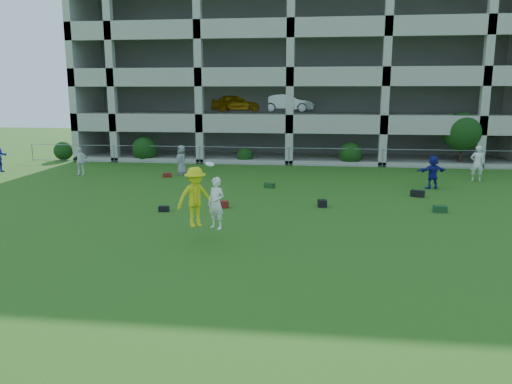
# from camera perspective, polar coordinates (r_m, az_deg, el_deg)

# --- Properties ---
(ground) EXTENTS (100.00, 100.00, 0.00)m
(ground) POSITION_cam_1_polar(r_m,az_deg,el_deg) (14.44, -1.11, -7.81)
(ground) COLOR #235114
(ground) RESTS_ON ground
(bystander_b) EXTENTS (1.03, 0.68, 1.63)m
(bystander_b) POSITION_cam_1_polar(r_m,az_deg,el_deg) (30.63, -19.48, 3.34)
(bystander_b) COLOR white
(bystander_b) RESTS_ON ground
(bystander_c) EXTENTS (0.96, 1.00, 1.73)m
(bystander_c) POSITION_cam_1_polar(r_m,az_deg,el_deg) (29.26, -8.50, 3.62)
(bystander_c) COLOR gray
(bystander_c) RESTS_ON ground
(bystander_d) EXTENTS (1.62, 0.97, 1.66)m
(bystander_d) POSITION_cam_1_polar(r_m,az_deg,el_deg) (26.31, 19.55, 2.16)
(bystander_d) COLOR navy
(bystander_d) RESTS_ON ground
(bystander_e) EXTENTS (0.76, 0.56, 1.93)m
(bystander_e) POSITION_cam_1_polar(r_m,az_deg,el_deg) (29.46, 23.95, 3.02)
(bystander_e) COLOR silver
(bystander_e) RESTS_ON ground
(bag_red_a) EXTENTS (0.60, 0.42, 0.28)m
(bag_red_a) POSITION_cam_1_polar(r_m,az_deg,el_deg) (20.84, -3.91, -1.42)
(bag_red_a) COLOR #5B190F
(bag_red_a) RESTS_ON ground
(bag_black_b) EXTENTS (0.42, 0.28, 0.22)m
(bag_black_b) POSITION_cam_1_polar(r_m,az_deg,el_deg) (20.48, -10.49, -1.90)
(bag_black_b) COLOR black
(bag_black_b) RESTS_ON ground
(bag_green_c) EXTENTS (0.51, 0.36, 0.26)m
(bag_green_c) POSITION_cam_1_polar(r_m,az_deg,el_deg) (21.35, 20.29, -1.83)
(bag_green_c) COLOR #163D1E
(bag_green_c) RESTS_ON ground
(crate_d) EXTENTS (0.40, 0.40, 0.30)m
(crate_d) POSITION_cam_1_polar(r_m,az_deg,el_deg) (21.11, 7.58, -1.30)
(crate_d) COLOR black
(crate_d) RESTS_ON ground
(bag_black_e) EXTENTS (0.67, 0.51, 0.30)m
(bag_black_e) POSITION_cam_1_polar(r_m,az_deg,el_deg) (24.13, 17.97, -0.17)
(bag_black_e) COLOR black
(bag_black_e) RESTS_ON ground
(bag_red_f) EXTENTS (0.53, 0.46, 0.24)m
(bag_red_f) POSITION_cam_1_polar(r_m,az_deg,el_deg) (28.68, -10.12, 1.91)
(bag_red_f) COLOR #611F10
(bag_red_f) RESTS_ON ground
(bag_green_g) EXTENTS (0.58, 0.49, 0.25)m
(bag_green_g) POSITION_cam_1_polar(r_m,az_deg,el_deg) (25.10, 1.56, 0.76)
(bag_green_g) COLOR #163D1B
(bag_green_g) RESTS_ON ground
(frisbee_contest) EXTENTS (1.83, 1.32, 2.19)m
(frisbee_contest) POSITION_cam_1_polar(r_m,az_deg,el_deg) (16.06, -6.51, -0.69)
(frisbee_contest) COLOR yellow
(frisbee_contest) RESTS_ON ground
(parking_garage) EXTENTS (30.00, 14.00, 12.00)m
(parking_garage) POSITION_cam_1_polar(r_m,az_deg,el_deg) (41.26, 4.66, 13.09)
(parking_garage) COLOR #9E998C
(parking_garage) RESTS_ON ground
(fence) EXTENTS (36.06, 0.06, 1.20)m
(fence) POSITION_cam_1_polar(r_m,az_deg,el_deg) (32.81, 3.78, 4.11)
(fence) COLOR gray
(fence) RESTS_ON ground
(shrub_row) EXTENTS (34.38, 2.52, 3.50)m
(shrub_row) POSITION_cam_1_polar(r_m,az_deg,el_deg) (33.45, 11.79, 5.58)
(shrub_row) COLOR #163D11
(shrub_row) RESTS_ON ground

